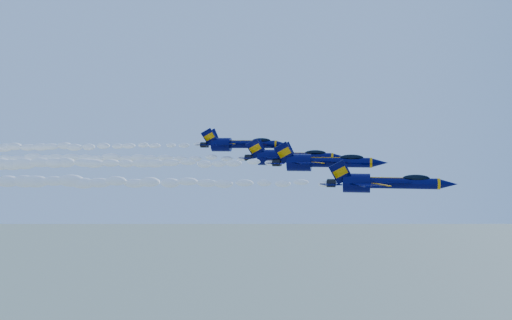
% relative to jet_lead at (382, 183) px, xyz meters
% --- Properties ---
extents(jet_lead, '(17.13, 14.05, 6.37)m').
position_rel_jet_lead_xyz_m(jet_lead, '(0.00, 0.00, 0.00)').
color(jet_lead, '#030437').
extents(smoke_trail_jet_lead, '(61.44, 2.32, 2.09)m').
position_rel_jet_lead_xyz_m(smoke_trail_jet_lead, '(-38.04, -0.00, -0.49)').
color(smoke_trail_jet_lead, white).
extents(jet_second, '(17.97, 14.74, 6.68)m').
position_rel_jet_lead_xyz_m(jet_second, '(-8.93, 9.68, 2.46)').
color(jet_second, '#030437').
extents(smoke_trail_jet_second, '(61.44, 2.43, 2.19)m').
position_rel_jet_lead_xyz_m(smoke_trail_jet_second, '(-47.33, 9.68, 1.96)').
color(smoke_trail_jet_second, white).
extents(jet_third, '(17.61, 14.45, 6.54)m').
position_rel_jet_lead_xyz_m(jet_third, '(-15.05, 15.70, 3.12)').
color(jet_third, '#030437').
extents(smoke_trail_jet_third, '(61.44, 2.38, 2.15)m').
position_rel_jet_lead_xyz_m(smoke_trail_jet_third, '(-53.30, 15.70, 2.62)').
color(smoke_trail_jet_third, white).
extents(jet_fourth, '(16.47, 13.51, 6.12)m').
position_rel_jet_lead_xyz_m(jet_fourth, '(-24.94, 19.51, 5.36)').
color(jet_fourth, '#030437').
extents(smoke_trail_jet_fourth, '(61.44, 2.23, 2.01)m').
position_rel_jet_lead_xyz_m(smoke_trail_jet_fourth, '(-62.70, 19.51, 4.87)').
color(smoke_trail_jet_fourth, white).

